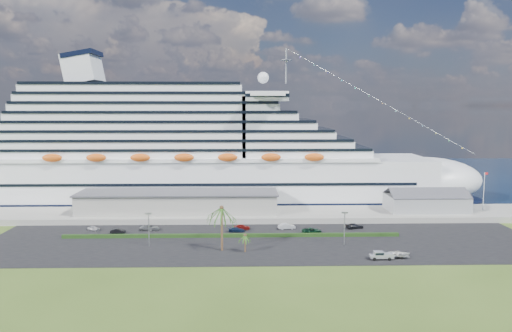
{
  "coord_description": "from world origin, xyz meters",
  "views": [
    {
      "loc": [
        -4.67,
        -111.43,
        34.27
      ],
      "look_at": [
        -1.29,
        30.0,
        17.17
      ],
      "focal_mm": 35.0,
      "sensor_mm": 36.0,
      "label": 1
    }
  ],
  "objects_px": {
    "pickup_truck": "(381,255)",
    "boat_trailer": "(399,254)",
    "parked_car_3": "(236,230)",
    "cruise_ship": "(196,156)"
  },
  "relations": [
    {
      "from": "parked_car_3",
      "to": "boat_trailer",
      "type": "relative_size",
      "value": 0.79
    },
    {
      "from": "cruise_ship",
      "to": "pickup_truck",
      "type": "distance_m",
      "value": 84.33
    },
    {
      "from": "pickup_truck",
      "to": "boat_trailer",
      "type": "bearing_deg",
      "value": 11.19
    },
    {
      "from": "parked_car_3",
      "to": "pickup_truck",
      "type": "distance_m",
      "value": 41.38
    },
    {
      "from": "pickup_truck",
      "to": "boat_trailer",
      "type": "height_order",
      "value": "pickup_truck"
    },
    {
      "from": "pickup_truck",
      "to": "boat_trailer",
      "type": "xyz_separation_m",
      "value": [
        4.35,
        0.86,
        0.03
      ]
    },
    {
      "from": "cruise_ship",
      "to": "boat_trailer",
      "type": "distance_m",
      "value": 86.17
    },
    {
      "from": "pickup_truck",
      "to": "parked_car_3",
      "type": "bearing_deg",
      "value": 142.25
    },
    {
      "from": "cruise_ship",
      "to": "boat_trailer",
      "type": "relative_size",
      "value": 34.09
    },
    {
      "from": "boat_trailer",
      "to": "parked_car_3",
      "type": "bearing_deg",
      "value": 146.57
    }
  ]
}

